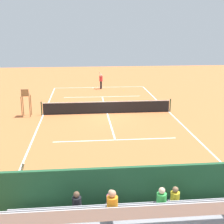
% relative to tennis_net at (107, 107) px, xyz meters
% --- Properties ---
extents(ground_plane, '(60.00, 60.00, 0.00)m').
position_rel_tennis_net_xyz_m(ground_plane, '(0.00, 0.00, -0.50)').
color(ground_plane, '#C66B38').
extents(court_line_markings, '(10.10, 22.20, 0.01)m').
position_rel_tennis_net_xyz_m(court_line_markings, '(0.00, -0.04, -0.50)').
color(court_line_markings, white).
rests_on(court_line_markings, ground).
extents(tennis_net, '(10.30, 0.10, 1.07)m').
position_rel_tennis_net_xyz_m(tennis_net, '(0.00, 0.00, 0.00)').
color(tennis_net, black).
rests_on(tennis_net, ground).
extents(backdrop_wall, '(18.00, 0.16, 2.00)m').
position_rel_tennis_net_xyz_m(backdrop_wall, '(0.00, 14.00, 0.50)').
color(backdrop_wall, '#235633').
rests_on(backdrop_wall, ground).
extents(bleacher_stand, '(9.06, 2.40, 2.48)m').
position_rel_tennis_net_xyz_m(bleacher_stand, '(-0.04, 15.36, 0.44)').
color(bleacher_stand, gray).
rests_on(bleacher_stand, ground).
extents(umpire_chair, '(0.67, 0.67, 2.14)m').
position_rel_tennis_net_xyz_m(umpire_chair, '(6.20, 0.24, 0.81)').
color(umpire_chair, olive).
rests_on(umpire_chair, ground).
extents(courtside_bench, '(1.80, 0.40, 0.93)m').
position_rel_tennis_net_xyz_m(courtside_bench, '(-3.06, 13.27, 0.06)').
color(courtside_bench, '#234C2D').
rests_on(courtside_bench, ground).
extents(equipment_bag, '(0.90, 0.36, 0.36)m').
position_rel_tennis_net_xyz_m(equipment_bag, '(-1.47, 13.40, -0.32)').
color(equipment_bag, '#334C8C').
rests_on(equipment_bag, ground).
extents(tennis_player, '(0.47, 0.55, 1.93)m').
position_rel_tennis_net_xyz_m(tennis_player, '(-0.14, -10.09, 0.51)').
color(tennis_player, black).
rests_on(tennis_player, ground).
extents(tennis_racket, '(0.40, 0.58, 0.03)m').
position_rel_tennis_net_xyz_m(tennis_racket, '(0.70, -10.63, -0.49)').
color(tennis_racket, black).
rests_on(tennis_racket, ground).
extents(tennis_ball_near, '(0.07, 0.07, 0.07)m').
position_rel_tennis_net_xyz_m(tennis_ball_near, '(-2.49, -8.88, -0.47)').
color(tennis_ball_near, '#CCDB33').
rests_on(tennis_ball_near, ground).
extents(line_judge, '(0.43, 0.55, 1.93)m').
position_rel_tennis_net_xyz_m(line_judge, '(4.20, 13.35, 0.51)').
color(line_judge, '#232328').
rests_on(line_judge, ground).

